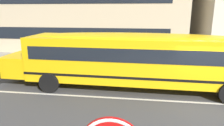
# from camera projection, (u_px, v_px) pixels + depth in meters

# --- Properties ---
(ground_plane) EXTENTS (400.00, 400.00, 0.00)m
(ground_plane) POSITION_uv_depth(u_px,v_px,m) (203.00, 103.00, 9.12)
(ground_plane) COLOR #424244
(sidewalk_far) EXTENTS (120.00, 3.00, 0.01)m
(sidewalk_far) POSITION_uv_depth(u_px,v_px,m) (175.00, 61.00, 16.67)
(sidewalk_far) COLOR gray
(sidewalk_far) RESTS_ON ground_plane
(lane_centreline) EXTENTS (110.00, 0.16, 0.01)m
(lane_centreline) POSITION_uv_depth(u_px,v_px,m) (203.00, 103.00, 9.12)
(lane_centreline) COLOR silver
(lane_centreline) RESTS_ON ground_plane
(school_bus) EXTENTS (12.92, 3.22, 2.88)m
(school_bus) POSITION_uv_depth(u_px,v_px,m) (131.00, 56.00, 10.49)
(school_bus) COLOR yellow
(school_bus) RESTS_ON ground_plane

